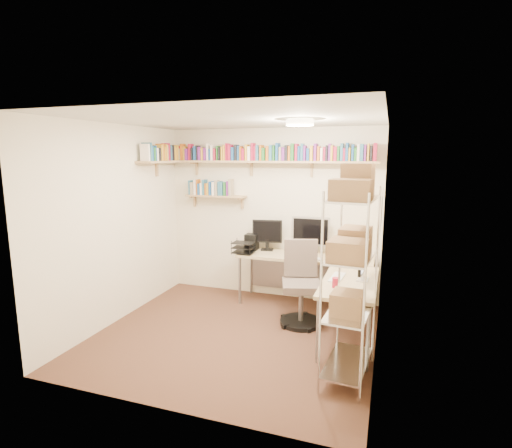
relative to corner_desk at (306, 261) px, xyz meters
The scene contains 6 objects.
ground 1.37m from the corner_desk, 123.73° to the right, with size 3.20×3.20×0.00m, color #41281C.
room_shell 1.43m from the corner_desk, 123.57° to the right, with size 3.24×3.04×2.52m.
wall_shelves 1.72m from the corner_desk, 162.96° to the left, with size 3.12×1.09×0.80m.
corner_desk is the anchor object (origin of this frame).
office_chair 0.45m from the corner_desk, 88.06° to the right, with size 0.58×0.59×1.05m.
wire_rack 1.75m from the corner_desk, 64.12° to the right, with size 0.45×0.82×2.04m.
Camera 1 is at (1.66, -4.14, 2.12)m, focal length 28.00 mm.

